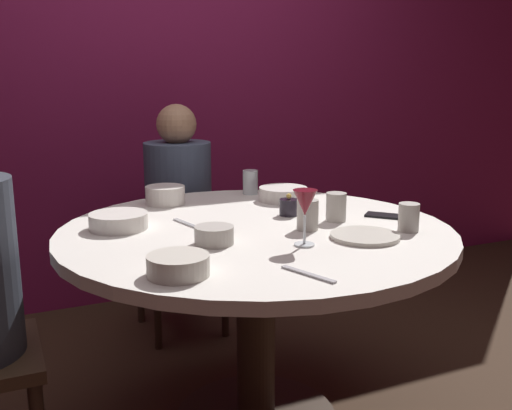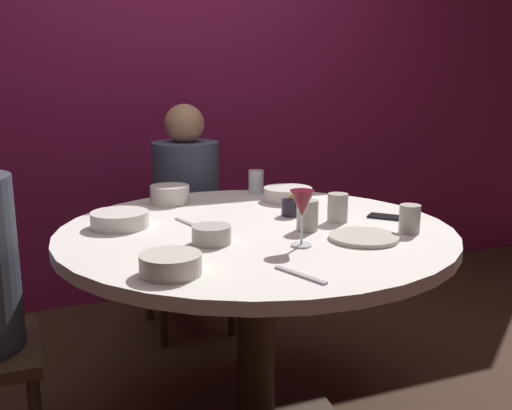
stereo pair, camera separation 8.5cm
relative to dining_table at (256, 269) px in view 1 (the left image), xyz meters
The scene contains 18 objects.
back_wall 1.64m from the dining_table, 90.00° to the left, with size 6.00×0.10×2.60m, color maroon.
dining_table is the anchor object (origin of this frame).
seated_diner_back 0.92m from the dining_table, 90.00° to the left, with size 0.40×0.40×1.14m.
candle_holder 0.29m from the dining_table, 31.29° to the left, with size 0.07×0.07×0.08m.
wine_glass 0.39m from the dining_table, 79.98° to the right, with size 0.08×0.08×0.18m.
dinner_plate 0.41m from the dining_table, 45.47° to the right, with size 0.22×0.22×0.01m, color beige.
cell_phone 0.53m from the dining_table, ahead, with size 0.07×0.14×0.01m, color black.
bowl_serving_large 0.30m from the dining_table, 147.40° to the right, with size 0.12×0.12×0.06m, color #B2ADA3.
bowl_salad_center 0.50m from the dining_table, 157.45° to the left, with size 0.20×0.20×0.05m, color silver.
bowl_small_white 0.56m from the dining_table, 110.01° to the left, with size 0.16×0.16×0.07m, color silver.
bowl_sauce_side 0.50m from the dining_table, 51.27° to the left, with size 0.20×0.20×0.06m, color silver.
bowl_rice_portion 0.57m from the dining_table, 136.82° to the right, with size 0.17×0.17×0.06m, color beige.
cup_near_candle 0.55m from the dining_table, 29.57° to the right, with size 0.07×0.07×0.10m, color #B2ADA3.
cup_by_left_diner 0.37m from the dining_table, ahead, with size 0.07×0.07×0.10m, color #B2ADA3.
cup_by_right_diner 0.27m from the dining_table, 33.56° to the right, with size 0.07×0.07×0.10m, color #B2ADA3.
cup_center_front 0.62m from the dining_table, 68.04° to the left, with size 0.07×0.07×0.11m, color silver.
fork_near_plate 0.29m from the dining_table, 146.74° to the left, with size 0.02×0.18×0.01m, color #B7B7BC.
knife_near_plate 0.54m from the dining_table, 98.84° to the right, with size 0.02×0.18×0.01m, color #B7B7BC.
Camera 1 is at (-0.81, -1.80, 1.27)m, focal length 41.28 mm.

